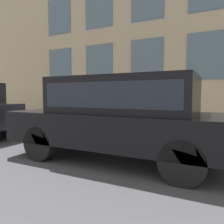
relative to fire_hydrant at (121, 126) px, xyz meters
The scene contains 6 objects.
ground_plane 0.80m from the fire_hydrant, behind, with size 80.00×80.00×0.00m, color #47474C.
sidewalk 1.00m from the fire_hydrant, ahead, with size 3.02×60.00×0.15m.
building_facade 4.36m from the fire_hydrant, ahead, with size 0.33×40.00×8.07m.
fire_hydrant is the anchor object (origin of this frame).
person 0.88m from the fire_hydrant, 69.04° to the left, with size 0.27×0.18×1.11m.
parked_truck_black_near 2.08m from the fire_hydrant, 155.98° to the right, with size 1.95×5.04×1.89m.
Camera 1 is at (-5.71, -2.78, 1.49)m, focal length 35.00 mm.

